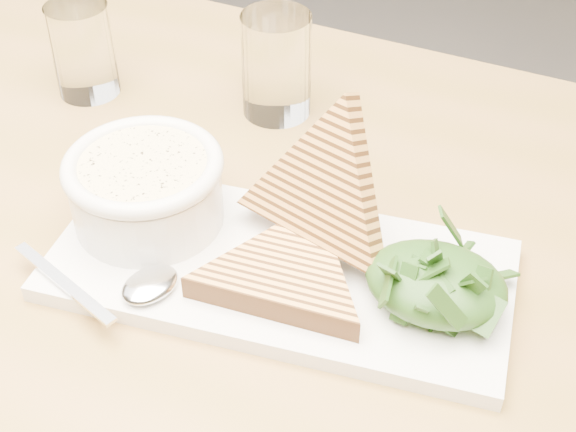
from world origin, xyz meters
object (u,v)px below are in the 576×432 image
(table_top, at_px, (114,260))
(glass_far, at_px, (276,65))
(soup_bowl, at_px, (147,195))
(glass_near, at_px, (83,50))
(platter, at_px, (279,270))

(table_top, xyz_separation_m, glass_far, (0.06, 0.25, 0.07))
(soup_bowl, bearing_deg, glass_near, 134.25)
(glass_near, bearing_deg, glass_far, 10.59)
(soup_bowl, xyz_separation_m, glass_near, (-0.17, 0.18, 0.01))
(platter, relative_size, glass_near, 3.73)
(soup_bowl, distance_m, glass_near, 0.25)
(table_top, height_order, platter, platter)
(soup_bowl, relative_size, glass_near, 1.27)
(table_top, xyz_separation_m, glass_near, (-0.15, 0.21, 0.07))
(soup_bowl, relative_size, glass_far, 1.17)
(platter, xyz_separation_m, soup_bowl, (-0.12, 0.01, 0.03))
(table_top, distance_m, glass_far, 0.26)
(glass_near, xyz_separation_m, glass_far, (0.20, 0.04, 0.00))
(glass_near, bearing_deg, table_top, -54.28)
(soup_bowl, height_order, glass_far, glass_far)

